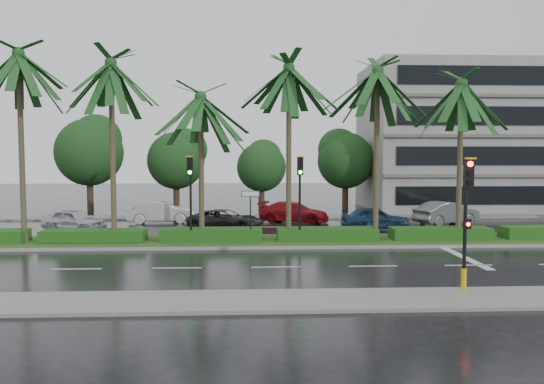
{
  "coord_description": "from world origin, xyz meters",
  "views": [
    {
      "loc": [
        -1.13,
        -26.25,
        4.56
      ],
      "look_at": [
        0.14,
        1.5,
        2.61
      ],
      "focal_mm": 35.0,
      "sensor_mm": 36.0,
      "label": 1
    }
  ],
  "objects_px": {
    "street_sign": "(250,203)",
    "signal_median_left": "(190,186)",
    "car_darkgrey": "(225,220)",
    "car_silver": "(74,220)",
    "car_white": "(161,212)",
    "car_grey": "(446,213)",
    "car_red": "(294,212)",
    "car_blue": "(375,218)",
    "signal_near": "(466,218)"
  },
  "relations": [
    {
      "from": "signal_median_left",
      "to": "street_sign",
      "type": "height_order",
      "value": "signal_median_left"
    },
    {
      "from": "street_sign",
      "to": "car_red",
      "type": "relative_size",
      "value": 0.55
    },
    {
      "from": "signal_median_left",
      "to": "street_sign",
      "type": "xyz_separation_m",
      "value": [
        3.0,
        0.18,
        -0.87
      ]
    },
    {
      "from": "car_red",
      "to": "car_blue",
      "type": "distance_m",
      "value": 6.06
    },
    {
      "from": "signal_median_left",
      "to": "car_red",
      "type": "relative_size",
      "value": 0.92
    },
    {
      "from": "car_silver",
      "to": "car_grey",
      "type": "xyz_separation_m",
      "value": [
        23.44,
        2.18,
        0.09
      ]
    },
    {
      "from": "car_darkgrey",
      "to": "car_grey",
      "type": "distance_m",
      "value": 14.59
    },
    {
      "from": "signal_median_left",
      "to": "car_darkgrey",
      "type": "xyz_separation_m",
      "value": [
        1.5,
        5.47,
        -2.37
      ]
    },
    {
      "from": "car_blue",
      "to": "car_grey",
      "type": "distance_m",
      "value": 5.8
    },
    {
      "from": "signal_near",
      "to": "car_grey",
      "type": "height_order",
      "value": "signal_near"
    },
    {
      "from": "car_grey",
      "to": "car_blue",
      "type": "bearing_deg",
      "value": 88.96
    },
    {
      "from": "signal_median_left",
      "to": "car_white",
      "type": "height_order",
      "value": "signal_median_left"
    },
    {
      "from": "car_grey",
      "to": "car_red",
      "type": "bearing_deg",
      "value": 56.19
    },
    {
      "from": "car_darkgrey",
      "to": "signal_near",
      "type": "bearing_deg",
      "value": -137.77
    },
    {
      "from": "car_darkgrey",
      "to": "car_blue",
      "type": "bearing_deg",
      "value": -78.58
    },
    {
      "from": "car_white",
      "to": "car_darkgrey",
      "type": "distance_m",
      "value": 5.88
    },
    {
      "from": "signal_median_left",
      "to": "street_sign",
      "type": "bearing_deg",
      "value": 3.47
    },
    {
      "from": "car_white",
      "to": "car_blue",
      "type": "height_order",
      "value": "car_white"
    },
    {
      "from": "street_sign",
      "to": "car_darkgrey",
      "type": "xyz_separation_m",
      "value": [
        -1.5,
        5.29,
        -1.49
      ]
    },
    {
      "from": "car_blue",
      "to": "car_grey",
      "type": "height_order",
      "value": "car_grey"
    },
    {
      "from": "car_darkgrey",
      "to": "car_blue",
      "type": "height_order",
      "value": "car_blue"
    },
    {
      "from": "signal_near",
      "to": "car_silver",
      "type": "distance_m",
      "value": 23.16
    },
    {
      "from": "car_silver",
      "to": "signal_median_left",
      "type": "bearing_deg",
      "value": -104.78
    },
    {
      "from": "street_sign",
      "to": "car_grey",
      "type": "bearing_deg",
      "value": 29.65
    },
    {
      "from": "car_red",
      "to": "street_sign",
      "type": "bearing_deg",
      "value": -177.46
    },
    {
      "from": "signal_median_left",
      "to": "car_red",
      "type": "bearing_deg",
      "value": 56.74
    },
    {
      "from": "car_white",
      "to": "car_blue",
      "type": "relative_size",
      "value": 1.09
    },
    {
      "from": "car_red",
      "to": "car_darkgrey",
      "type": "bearing_deg",
      "value": 150.33
    },
    {
      "from": "car_darkgrey",
      "to": "car_silver",
      "type": "bearing_deg",
      "value": 103.58
    },
    {
      "from": "car_white",
      "to": "car_grey",
      "type": "bearing_deg",
      "value": -102.68
    },
    {
      "from": "car_white",
      "to": "car_red",
      "type": "height_order",
      "value": "car_white"
    },
    {
      "from": "signal_near",
      "to": "car_darkgrey",
      "type": "distance_m",
      "value": 17.48
    },
    {
      "from": "signal_median_left",
      "to": "car_grey",
      "type": "distance_m",
      "value": 17.78
    },
    {
      "from": "street_sign",
      "to": "signal_median_left",
      "type": "bearing_deg",
      "value": -176.53
    },
    {
      "from": "car_darkgrey",
      "to": "car_red",
      "type": "bearing_deg",
      "value": -37.77
    },
    {
      "from": "car_darkgrey",
      "to": "car_grey",
      "type": "xyz_separation_m",
      "value": [
        14.44,
        2.08,
        0.12
      ]
    },
    {
      "from": "car_grey",
      "to": "signal_median_left",
      "type": "bearing_deg",
      "value": 90.7
    },
    {
      "from": "signal_near",
      "to": "signal_median_left",
      "type": "distance_m",
      "value": 13.93
    },
    {
      "from": "signal_near",
      "to": "street_sign",
      "type": "bearing_deg",
      "value": 125.34
    },
    {
      "from": "car_white",
      "to": "car_silver",
      "type": "bearing_deg",
      "value": 123.22
    },
    {
      "from": "street_sign",
      "to": "car_darkgrey",
      "type": "bearing_deg",
      "value": 105.84
    },
    {
      "from": "street_sign",
      "to": "car_red",
      "type": "height_order",
      "value": "street_sign"
    },
    {
      "from": "car_red",
      "to": "car_blue",
      "type": "relative_size",
      "value": 1.16
    },
    {
      "from": "street_sign",
      "to": "car_grey",
      "type": "xyz_separation_m",
      "value": [
        12.94,
        7.36,
        -1.37
      ]
    },
    {
      "from": "car_grey",
      "to": "signal_near",
      "type": "bearing_deg",
      "value": 136.35
    },
    {
      "from": "street_sign",
      "to": "car_blue",
      "type": "bearing_deg",
      "value": 33.49
    },
    {
      "from": "car_red",
      "to": "car_white",
      "type": "bearing_deg",
      "value": 110.41
    },
    {
      "from": "street_sign",
      "to": "car_white",
      "type": "relative_size",
      "value": 0.58
    },
    {
      "from": "car_silver",
      "to": "car_darkgrey",
      "type": "xyz_separation_m",
      "value": [
        9.0,
        0.1,
        -0.03
      ]
    },
    {
      "from": "signal_near",
      "to": "car_silver",
      "type": "relative_size",
      "value": 1.12
    }
  ]
}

